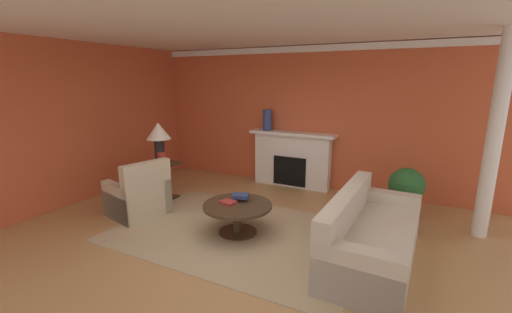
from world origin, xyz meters
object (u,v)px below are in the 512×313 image
Objects in this scene: side_table at (162,179)px; vase_mantel_left at (267,120)px; coffee_table at (238,212)px; fireplace at (292,161)px; sofa at (370,238)px; vase_on_side_table at (162,159)px; armchair_near_window at (139,198)px; potted_plant at (406,189)px; table_lamp at (159,135)px.

vase_mantel_left is at bearing 53.96° from side_table.
coffee_table is 2.29× the size of vase_mantel_left.
fireplace is 3.06m from sofa.
vase_on_side_table is (-1.72, -1.98, 0.27)m from fireplace.
side_table is 0.46m from vase_on_side_table.
vase_on_side_table is at bearing 165.59° from coffee_table.
fireplace is 0.99m from vase_mantel_left.
armchair_near_window reaches higher than potted_plant.
vase_mantel_left is at bearing -174.88° from fireplace.
vase_mantel_left reaches higher than coffee_table.
vase_on_side_table reaches higher than side_table.
armchair_near_window is 0.82m from vase_on_side_table.
sofa is at bearing -7.42° from side_table.
vase_mantel_left is (-0.55, -0.05, 0.82)m from fireplace.
armchair_near_window is 1.38× the size of side_table.
coffee_table is at bearing -177.04° from sofa.
vase_on_side_table is 0.54× the size of vase_mantel_left.
table_lamp is (0.00, 0.00, 0.82)m from side_table.
fireplace is at bearing 129.43° from sofa.
vase_on_side_table is (0.15, -0.12, 0.42)m from side_table.
table_lamp is at bearing 172.58° from sofa.
table_lamp is at bearing 0.00° from side_table.
potted_plant is at bearing 25.90° from armchair_near_window.
sofa is 8.98× the size of vase_on_side_table.
armchair_near_window is 1.79m from coffee_table.
armchair_near_window is 4.35m from potted_plant.
vase_mantel_left is at bearing 66.41° from armchair_near_window.
armchair_near_window is 3.00m from vase_mantel_left.
sofa is at bearing -42.84° from vase_mantel_left.
armchair_near_window is at bearing -122.57° from fireplace.
sofa is at bearing 2.96° from coffee_table.
vase_mantel_left is 0.53× the size of potted_plant.
potted_plant is at bearing -13.49° from vase_mantel_left.
table_lamp is 3.16× the size of vase_on_side_table.
vase_mantel_left reaches higher than armchair_near_window.
sofa is 2.84× the size of table_lamp.
potted_plant is (3.96, 1.26, -0.33)m from vase_on_side_table.
side_table is at bearing 141.34° from vase_on_side_table.
coffee_table is at bearing -87.40° from fireplace.
potted_plant is (2.24, -0.72, -0.05)m from fireplace.
side_table is at bearing 104.66° from armchair_near_window.
vase_mantel_left is at bearing 105.39° from coffee_table.
sofa is 3.04× the size of side_table.
sofa is at bearing -100.34° from potted_plant.
table_lamp is at bearing -164.44° from potted_plant.
potted_plant is at bearing 15.56° from table_lamp.
side_table is 0.84× the size of potted_plant.
vase_mantel_left reaches higher than potted_plant.
fireplace is at bearing 92.60° from coffee_table.
potted_plant is at bearing 79.66° from sofa.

